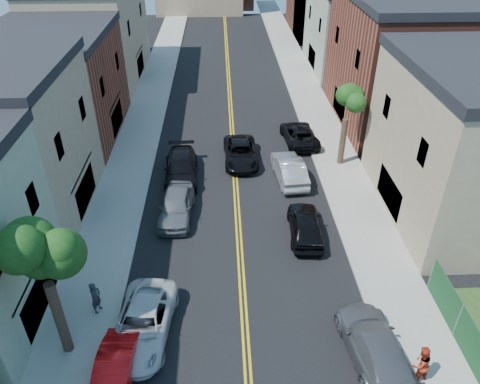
{
  "coord_description": "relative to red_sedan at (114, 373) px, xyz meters",
  "views": [
    {
      "loc": [
        -0.86,
        0.45,
        17.24
      ],
      "look_at": [
        0.14,
        23.51,
        2.0
      ],
      "focal_mm": 34.41,
      "sensor_mm": 36.0,
      "label": 1
    }
  ],
  "objects": [
    {
      "name": "sidewalk_left",
      "position": [
        -2.4,
        27.74,
        -0.62
      ],
      "size": [
        3.2,
        100.0,
        0.15
      ],
      "primitive_type": "cube",
      "color": "gray",
      "rests_on": "ground"
    },
    {
      "name": "sidewalk_right",
      "position": [
        13.4,
        27.74,
        -0.62
      ],
      "size": [
        3.2,
        100.0,
        0.15
      ],
      "primitive_type": "cube",
      "color": "gray",
      "rests_on": "ground"
    },
    {
      "name": "curb_left",
      "position": [
        -0.65,
        27.74,
        -0.62
      ],
      "size": [
        0.3,
        100.0,
        0.15
      ],
      "primitive_type": "cube",
      "color": "gray",
      "rests_on": "ground"
    },
    {
      "name": "curb_right",
      "position": [
        11.65,
        27.74,
        -0.62
      ],
      "size": [
        0.3,
        100.0,
        0.15
      ],
      "primitive_type": "cube",
      "color": "gray",
      "rests_on": "ground"
    },
    {
      "name": "bldg_left_brick",
      "position": [
        -8.5,
        23.74,
        3.31
      ],
      "size": [
        9.0,
        12.0,
        8.0
      ],
      "primitive_type": "cube",
      "color": "brown",
      "rests_on": "ground"
    },
    {
      "name": "bldg_left_tan_far",
      "position": [
        -8.5,
        37.74,
        4.06
      ],
      "size": [
        9.0,
        16.0,
        9.5
      ],
      "primitive_type": "cube",
      "color": "#998466",
      "rests_on": "ground"
    },
    {
      "name": "bldg_right_tan",
      "position": [
        19.5,
        11.74,
        3.81
      ],
      "size": [
        9.0,
        12.0,
        9.0
      ],
      "primitive_type": "cube",
      "color": "#998466",
      "rests_on": "ground"
    },
    {
      "name": "bldg_right_brick",
      "position": [
        19.5,
        25.74,
        4.31
      ],
      "size": [
        9.0,
        14.0,
        10.0
      ],
      "primitive_type": "cube",
      "color": "brown",
      "rests_on": "ground"
    },
    {
      "name": "bldg_right_palegrn",
      "position": [
        19.5,
        39.74,
        3.56
      ],
      "size": [
        9.0,
        12.0,
        8.5
      ],
      "primitive_type": "cube",
      "color": "gray",
      "rests_on": "ground"
    },
    {
      "name": "tree_left_mid",
      "position": [
        -2.38,
        1.75,
        5.89
      ],
      "size": [
        5.2,
        5.2,
        9.29
      ],
      "color": "#3A291D",
      "rests_on": "sidewalk_left"
    },
    {
      "name": "tree_right_far",
      "position": [
        13.42,
        17.75,
        5.07
      ],
      "size": [
        4.4,
        4.4,
        8.03
      ],
      "color": "#3A291D",
      "rests_on": "sidewalk_right"
    },
    {
      "name": "red_sedan",
      "position": [
        0.0,
        0.0,
        0.0
      ],
      "size": [
        1.69,
        4.27,
        1.38
      ],
      "primitive_type": "imported",
      "rotation": [
        0.0,
        0.0,
        -0.06
      ],
      "color": "red",
      "rests_on": "ground"
    },
    {
      "name": "white_pickup",
      "position": [
        0.84,
        2.49,
        0.05
      ],
      "size": [
        3.02,
        5.59,
        1.49
      ],
      "primitive_type": "imported",
      "rotation": [
        0.0,
        0.0,
        -0.11
      ],
      "color": "silver",
      "rests_on": "ground"
    },
    {
      "name": "grey_car_left",
      "position": [
        1.7,
        11.66,
        0.14
      ],
      "size": [
        2.25,
        4.98,
        1.66
      ],
      "primitive_type": "imported",
      "rotation": [
        0.0,
        0.0,
        -0.06
      ],
      "color": "slate",
      "rests_on": "ground"
    },
    {
      "name": "black_car_left",
      "position": [
        1.7,
        16.29,
        0.12
      ],
      "size": [
        2.49,
        5.67,
        1.62
      ],
      "primitive_type": "imported",
      "rotation": [
        0.0,
        0.0,
        0.04
      ],
      "color": "black",
      "rests_on": "ground"
    },
    {
      "name": "grey_car_right",
      "position": [
        11.0,
        0.79,
        0.1
      ],
      "size": [
        2.75,
        5.62,
        1.57
      ],
      "primitive_type": "imported",
      "rotation": [
        0.0,
        0.0,
        3.24
      ],
      "color": "#4E5055",
      "rests_on": "ground"
    },
    {
      "name": "black_car_right",
      "position": [
        9.41,
        9.43,
        0.1
      ],
      "size": [
        2.13,
        4.76,
        1.59
      ],
      "primitive_type": "imported",
      "rotation": [
        0.0,
        0.0,
        3.09
      ],
      "color": "black",
      "rests_on": "ground"
    },
    {
      "name": "silver_car_right",
      "position": [
        9.3,
        15.81,
        0.14
      ],
      "size": [
        2.22,
        5.18,
        1.66
      ],
      "primitive_type": "imported",
      "rotation": [
        0.0,
        0.0,
        3.24
      ],
      "color": "#9FA1A7",
      "rests_on": "ground"
    },
    {
      "name": "dark_car_right_far",
      "position": [
        10.86,
        21.44,
        0.03
      ],
      "size": [
        2.86,
        5.41,
        1.45
      ],
      "primitive_type": "imported",
      "rotation": [
        0.0,
        0.0,
        3.23
      ],
      "color": "black",
      "rests_on": "ground"
    },
    {
      "name": "black_suv_lane",
      "position": [
        6.0,
        18.5,
        0.04
      ],
      "size": [
        2.55,
        5.31,
        1.46
      ],
      "primitive_type": "imported",
      "rotation": [
        0.0,
        0.0,
        0.02
      ],
      "color": "black",
      "rests_on": "ground"
    },
    {
      "name": "pedestrian_left",
      "position": [
        -1.55,
        3.93,
        0.33
      ],
      "size": [
        0.6,
        0.74,
        1.74
      ],
      "primitive_type": "imported",
      "rotation": [
        0.0,
        0.0,
        1.23
      ],
      "color": "#2B2932",
      "rests_on": "sidewalk_left"
    },
    {
      "name": "pedestrian_right",
      "position": [
        12.5,
        -0.38,
        0.39
      ],
      "size": [
        1.06,
        0.93,
        1.86
      ],
      "primitive_type": "imported",
      "rotation": [
        0.0,
        0.0,
        3.42
      ],
      "color": "#AF311A",
      "rests_on": "sidewalk_right"
    }
  ]
}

